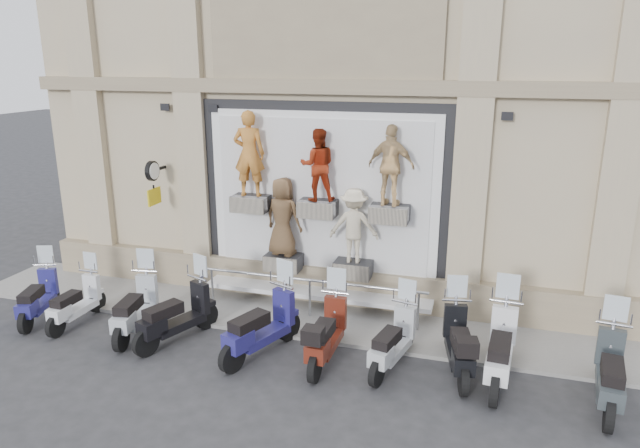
{
  "coord_description": "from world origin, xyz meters",
  "views": [
    {
      "loc": [
        3.43,
        -8.7,
        5.39
      ],
      "look_at": [
        0.26,
        1.9,
        2.19
      ],
      "focal_mm": 32.0,
      "sensor_mm": 36.0,
      "label": 1
    }
  ],
  "objects_px": {
    "scooter_f": "(327,322)",
    "scooter_i": "(502,336)",
    "clock_sign_bracket": "(153,177)",
    "scooter_j": "(612,359)",
    "scooter_c": "(135,297)",
    "scooter_a": "(37,287)",
    "guard_rail": "(310,299)",
    "scooter_h": "(460,331)",
    "scooter_b": "(75,293)",
    "scooter_d": "(176,303)",
    "scooter_e": "(261,314)",
    "scooter_g": "(393,330)"
  },
  "relations": [
    {
      "from": "scooter_f",
      "to": "scooter_i",
      "type": "xyz_separation_m",
      "value": [
        3.04,
        0.21,
        0.07
      ]
    },
    {
      "from": "scooter_a",
      "to": "scooter_f",
      "type": "height_order",
      "value": "scooter_f"
    },
    {
      "from": "scooter_f",
      "to": "scooter_a",
      "type": "bearing_deg",
      "value": -179.13
    },
    {
      "from": "scooter_g",
      "to": "clock_sign_bracket",
      "type": "bearing_deg",
      "value": 174.61
    },
    {
      "from": "scooter_g",
      "to": "scooter_e",
      "type": "bearing_deg",
      "value": -161.41
    },
    {
      "from": "scooter_h",
      "to": "scooter_j",
      "type": "relative_size",
      "value": 0.97
    },
    {
      "from": "scooter_b",
      "to": "scooter_d",
      "type": "bearing_deg",
      "value": -1.39
    },
    {
      "from": "scooter_a",
      "to": "scooter_e",
      "type": "bearing_deg",
      "value": -19.19
    },
    {
      "from": "scooter_a",
      "to": "scooter_j",
      "type": "bearing_deg",
      "value": -18.26
    },
    {
      "from": "clock_sign_bracket",
      "to": "scooter_j",
      "type": "xyz_separation_m",
      "value": [
        9.46,
        -2.12,
        -1.98
      ]
    },
    {
      "from": "scooter_a",
      "to": "scooter_i",
      "type": "distance_m",
      "value": 9.45
    },
    {
      "from": "scooter_c",
      "to": "scooter_g",
      "type": "distance_m",
      "value": 5.21
    },
    {
      "from": "scooter_a",
      "to": "scooter_f",
      "type": "relative_size",
      "value": 0.91
    },
    {
      "from": "clock_sign_bracket",
      "to": "scooter_h",
      "type": "bearing_deg",
      "value": -14.06
    },
    {
      "from": "scooter_c",
      "to": "scooter_a",
      "type": "bearing_deg",
      "value": 170.45
    },
    {
      "from": "scooter_d",
      "to": "scooter_e",
      "type": "xyz_separation_m",
      "value": [
        1.81,
        -0.03,
        0.04
      ]
    },
    {
      "from": "scooter_a",
      "to": "scooter_h",
      "type": "bearing_deg",
      "value": -15.98
    },
    {
      "from": "scooter_b",
      "to": "scooter_j",
      "type": "relative_size",
      "value": 0.86
    },
    {
      "from": "scooter_e",
      "to": "scooter_f",
      "type": "bearing_deg",
      "value": 26.62
    },
    {
      "from": "scooter_a",
      "to": "scooter_h",
      "type": "relative_size",
      "value": 0.92
    },
    {
      "from": "scooter_d",
      "to": "scooter_e",
      "type": "distance_m",
      "value": 1.81
    },
    {
      "from": "guard_rail",
      "to": "clock_sign_bracket",
      "type": "height_order",
      "value": "clock_sign_bracket"
    },
    {
      "from": "scooter_g",
      "to": "scooter_b",
      "type": "bearing_deg",
      "value": -166.03
    },
    {
      "from": "scooter_j",
      "to": "scooter_d",
      "type": "bearing_deg",
      "value": -171.98
    },
    {
      "from": "scooter_c",
      "to": "scooter_d",
      "type": "xyz_separation_m",
      "value": [
        0.96,
        -0.07,
        0.01
      ]
    },
    {
      "from": "scooter_a",
      "to": "scooter_f",
      "type": "xyz_separation_m",
      "value": [
        6.4,
        0.04,
        0.07
      ]
    },
    {
      "from": "scooter_a",
      "to": "scooter_h",
      "type": "height_order",
      "value": "scooter_h"
    },
    {
      "from": "clock_sign_bracket",
      "to": "scooter_b",
      "type": "xyz_separation_m",
      "value": [
        -0.74,
        -2.09,
        -2.1
      ]
    },
    {
      "from": "guard_rail",
      "to": "scooter_b",
      "type": "distance_m",
      "value": 4.92
    },
    {
      "from": "clock_sign_bracket",
      "to": "scooter_b",
      "type": "distance_m",
      "value": 3.05
    },
    {
      "from": "scooter_d",
      "to": "scooter_h",
      "type": "distance_m",
      "value": 5.4
    },
    {
      "from": "scooter_i",
      "to": "scooter_j",
      "type": "xyz_separation_m",
      "value": [
        1.68,
        -0.24,
        -0.05
      ]
    },
    {
      "from": "scooter_a",
      "to": "scooter_c",
      "type": "height_order",
      "value": "scooter_c"
    },
    {
      "from": "guard_rail",
      "to": "scooter_h",
      "type": "xyz_separation_m",
      "value": [
        3.18,
        -1.31,
        0.34
      ]
    },
    {
      "from": "guard_rail",
      "to": "scooter_i",
      "type": "xyz_separation_m",
      "value": [
        3.88,
        -1.41,
        0.41
      ]
    },
    {
      "from": "scooter_f",
      "to": "scooter_i",
      "type": "relative_size",
      "value": 0.93
    },
    {
      "from": "clock_sign_bracket",
      "to": "guard_rail",
      "type": "bearing_deg",
      "value": -6.84
    },
    {
      "from": "clock_sign_bracket",
      "to": "scooter_c",
      "type": "relative_size",
      "value": 0.51
    },
    {
      "from": "scooter_e",
      "to": "scooter_g",
      "type": "bearing_deg",
      "value": 26.68
    },
    {
      "from": "scooter_c",
      "to": "scooter_f",
      "type": "bearing_deg",
      "value": -9.44
    },
    {
      "from": "scooter_a",
      "to": "scooter_g",
      "type": "height_order",
      "value": "scooter_g"
    },
    {
      "from": "scooter_b",
      "to": "scooter_i",
      "type": "xyz_separation_m",
      "value": [
        8.52,
        0.21,
        0.17
      ]
    },
    {
      "from": "scooter_d",
      "to": "scooter_h",
      "type": "xyz_separation_m",
      "value": [
        5.38,
        0.41,
        -0.02
      ]
    },
    {
      "from": "scooter_d",
      "to": "scooter_c",
      "type": "bearing_deg",
      "value": -162.25
    },
    {
      "from": "scooter_c",
      "to": "scooter_e",
      "type": "relative_size",
      "value": 0.94
    },
    {
      "from": "scooter_c",
      "to": "scooter_j",
      "type": "distance_m",
      "value": 8.72
    },
    {
      "from": "scooter_b",
      "to": "scooter_g",
      "type": "bearing_deg",
      "value": 1.83
    },
    {
      "from": "scooter_d",
      "to": "scooter_h",
      "type": "height_order",
      "value": "scooter_d"
    },
    {
      "from": "clock_sign_bracket",
      "to": "scooter_e",
      "type": "bearing_deg",
      "value": -32.22
    },
    {
      "from": "scooter_a",
      "to": "scooter_i",
      "type": "relative_size",
      "value": 0.84
    }
  ]
}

